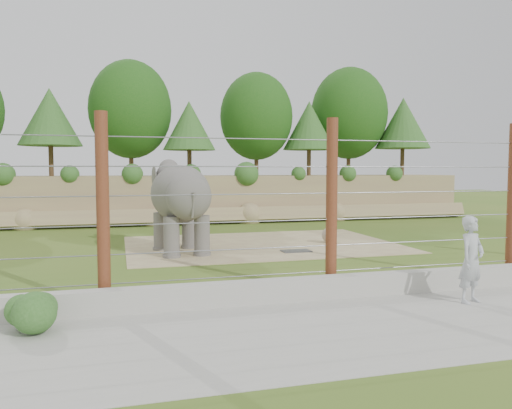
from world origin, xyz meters
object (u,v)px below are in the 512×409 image
object	(u,v)px
barrier_fence	(332,206)
zookeeper	(472,260)
elephant	(181,207)
stone_ball	(330,235)

from	to	relation	value
barrier_fence	zookeeper	xyz separation A→B (m)	(2.49, -1.64, -1.07)
elephant	barrier_fence	distance (m)	6.97
elephant	stone_ball	size ratio (longest dim) A/B	6.38
stone_ball	zookeeper	distance (m)	8.79
stone_ball	barrier_fence	size ratio (longest dim) A/B	0.03
zookeeper	barrier_fence	bearing A→B (deg)	125.32
stone_ball	zookeeper	world-z (taller)	zookeeper
elephant	barrier_fence	xyz separation A→B (m)	(2.68, -6.42, 0.44)
zookeeper	elephant	bearing A→B (deg)	101.31
stone_ball	barrier_fence	xyz separation A→B (m)	(-3.11, -7.10, 1.68)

